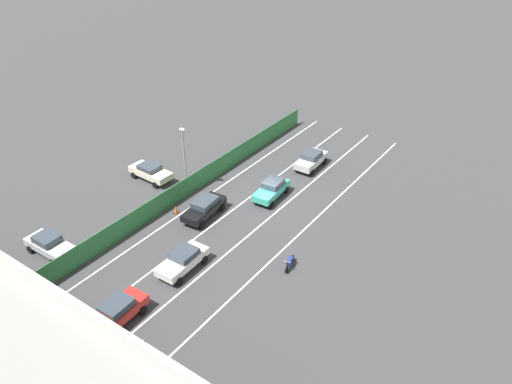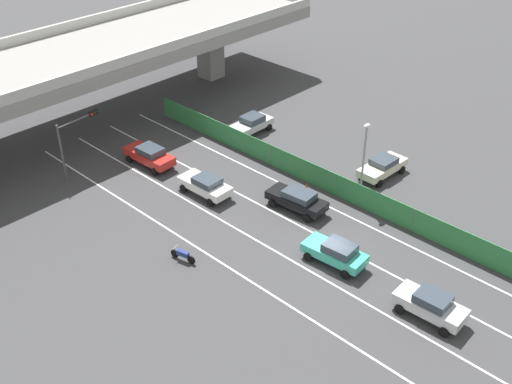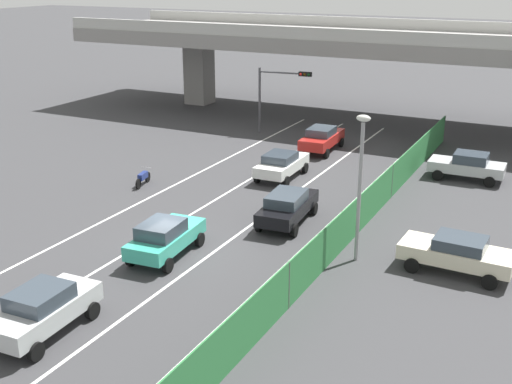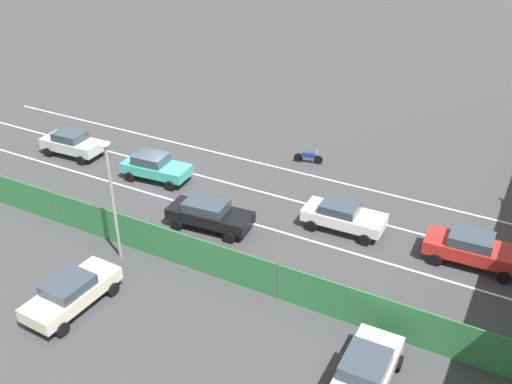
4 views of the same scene
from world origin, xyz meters
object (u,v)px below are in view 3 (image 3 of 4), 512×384
(car_hatchback_white, at_px, (282,164))
(car_sedan_black, at_px, (287,206))
(car_sedan_silver, at_px, (43,309))
(car_taxi_teal, at_px, (165,237))
(traffic_light, at_px, (279,87))
(motorcycle, at_px, (143,178))
(parked_sedan_cream, at_px, (457,253))
(car_sedan_red, at_px, (322,138))
(traffic_cone, at_px, (342,217))
(street_lamp, at_px, (360,173))
(parked_wagon_silver, at_px, (468,165))

(car_hatchback_white, height_order, car_sedan_black, car_sedan_black)
(car_sedan_silver, distance_m, car_hatchback_white, 19.53)
(car_taxi_teal, relative_size, traffic_light, 0.89)
(motorcycle, xyz_separation_m, parked_sedan_cream, (18.32, -3.35, 0.43))
(parked_sedan_cream, xyz_separation_m, traffic_light, (-16.55, 18.04, 2.69))
(motorcycle, distance_m, traffic_light, 15.12)
(car_sedan_silver, xyz_separation_m, car_sedan_red, (-0.14, 26.29, -0.01))
(car_hatchback_white, bearing_deg, motorcycle, -143.08)
(traffic_cone, bearing_deg, parked_sedan_cream, -25.98)
(car_sedan_black, xyz_separation_m, traffic_cone, (2.44, 1.12, -0.57))
(parked_sedan_cream, relative_size, traffic_light, 0.93)
(street_lamp, height_order, traffic_cone, street_lamp)
(car_taxi_teal, distance_m, street_lamp, 8.80)
(car_taxi_teal, xyz_separation_m, parked_wagon_silver, (9.78, 17.13, -0.02))
(car_hatchback_white, distance_m, car_sedan_red, 6.75)
(car_taxi_teal, xyz_separation_m, traffic_light, (-4.95, 22.20, 2.65))
(car_taxi_teal, bearing_deg, street_lamp, 24.43)
(traffic_light, height_order, traffic_cone, traffic_light)
(car_sedan_black, height_order, parked_sedan_cream, car_sedan_black)
(car_hatchback_white, distance_m, car_sedan_black, 7.25)
(car_sedan_red, xyz_separation_m, street_lamp, (7.80, -15.76, 3.00))
(car_hatchback_white, bearing_deg, car_sedan_red, 90.71)
(car_sedan_black, bearing_deg, motorcycle, 171.17)
(car_hatchback_white, height_order, traffic_cone, car_hatchback_white)
(car_sedan_silver, bearing_deg, car_sedan_black, 76.04)
(car_sedan_red, height_order, parked_sedan_cream, car_sedan_red)
(car_sedan_black, relative_size, traffic_light, 0.97)
(car_taxi_teal, bearing_deg, traffic_cone, 51.88)
(car_sedan_black, height_order, street_lamp, street_lamp)
(car_taxi_teal, height_order, traffic_cone, car_taxi_teal)
(car_sedan_silver, bearing_deg, car_taxi_teal, 88.98)
(car_sedan_black, height_order, traffic_cone, car_sedan_black)
(car_sedan_black, bearing_deg, traffic_light, 116.47)
(parked_wagon_silver, xyz_separation_m, traffic_light, (-14.74, 5.07, 2.68))
(car_sedan_red, xyz_separation_m, parked_wagon_silver, (10.05, -2.05, -0.03))
(car_taxi_teal, relative_size, parked_sedan_cream, 0.96)
(car_sedan_red, bearing_deg, motorcycle, -118.98)
(car_sedan_red, height_order, traffic_cone, car_sedan_red)
(car_sedan_silver, distance_m, car_sedan_black, 13.48)
(parked_sedan_cream, bearing_deg, traffic_light, 132.53)
(traffic_cone, bearing_deg, motorcycle, 178.07)
(car_hatchback_white, height_order, parked_wagon_silver, parked_wagon_silver)
(car_taxi_teal, distance_m, car_sedan_black, 6.75)
(motorcycle, bearing_deg, traffic_cone, -1.93)
(traffic_light, bearing_deg, car_sedan_black, -63.53)
(traffic_light, bearing_deg, parked_sedan_cream, -47.47)
(car_taxi_teal, xyz_separation_m, street_lamp, (7.53, 3.42, 3.01))
(car_hatchback_white, bearing_deg, street_lamp, -49.42)
(car_sedan_silver, relative_size, motorcycle, 2.24)
(car_sedan_silver, bearing_deg, parked_wagon_silver, 67.76)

